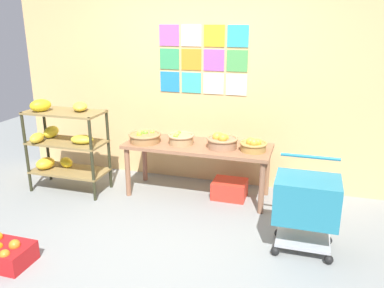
{
  "coord_description": "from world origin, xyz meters",
  "views": [
    {
      "loc": [
        1.35,
        -2.95,
        2.02
      ],
      "look_at": [
        0.23,
        0.74,
        0.8
      ],
      "focal_mm": 36.85,
      "sensor_mm": 36.0,
      "label": 1
    }
  ],
  "objects_px": {
    "banana_shelf_unit": "(62,139)",
    "fruit_basket_left": "(181,139)",
    "fruit_basket_right": "(222,141)",
    "fruit_basket_back_left": "(253,145)",
    "orange_crate_foreground": "(4,253)",
    "display_table": "(198,151)",
    "fruit_basket_back_right": "(145,137)",
    "produce_crate_under_table": "(230,189)",
    "shopping_cart": "(306,202)"
  },
  "relations": [
    {
      "from": "banana_shelf_unit",
      "to": "fruit_basket_left",
      "type": "height_order",
      "value": "banana_shelf_unit"
    },
    {
      "from": "fruit_basket_right",
      "to": "fruit_basket_back_left",
      "type": "relative_size",
      "value": 1.17
    },
    {
      "from": "fruit_basket_right",
      "to": "orange_crate_foreground",
      "type": "relative_size",
      "value": 0.8
    },
    {
      "from": "display_table",
      "to": "fruit_basket_back_right",
      "type": "distance_m",
      "value": 0.64
    },
    {
      "from": "banana_shelf_unit",
      "to": "fruit_basket_back_right",
      "type": "relative_size",
      "value": 2.99
    },
    {
      "from": "fruit_basket_back_left",
      "to": "display_table",
      "type": "bearing_deg",
      "value": 176.1
    },
    {
      "from": "display_table",
      "to": "fruit_basket_left",
      "type": "distance_m",
      "value": 0.24
    },
    {
      "from": "fruit_basket_left",
      "to": "banana_shelf_unit",
      "type": "bearing_deg",
      "value": -169.36
    },
    {
      "from": "display_table",
      "to": "banana_shelf_unit",
      "type": "bearing_deg",
      "value": -169.36
    },
    {
      "from": "banana_shelf_unit",
      "to": "fruit_basket_left",
      "type": "xyz_separation_m",
      "value": [
        1.42,
        0.27,
        0.06
      ]
    },
    {
      "from": "produce_crate_under_table",
      "to": "orange_crate_foreground",
      "type": "height_order",
      "value": "orange_crate_foreground"
    },
    {
      "from": "fruit_basket_back_left",
      "to": "fruit_basket_left",
      "type": "bearing_deg",
      "value": 179.42
    },
    {
      "from": "display_table",
      "to": "orange_crate_foreground",
      "type": "distance_m",
      "value": 2.24
    },
    {
      "from": "fruit_basket_right",
      "to": "orange_crate_foreground",
      "type": "distance_m",
      "value": 2.41
    },
    {
      "from": "fruit_basket_back_left",
      "to": "fruit_basket_right",
      "type": "bearing_deg",
      "value": 179.7
    },
    {
      "from": "banana_shelf_unit",
      "to": "fruit_basket_back_left",
      "type": "xyz_separation_m",
      "value": [
        2.26,
        0.26,
        0.06
      ]
    },
    {
      "from": "banana_shelf_unit",
      "to": "display_table",
      "type": "bearing_deg",
      "value": 10.64
    },
    {
      "from": "banana_shelf_unit",
      "to": "display_table",
      "type": "xyz_separation_m",
      "value": [
        1.61,
        0.3,
        -0.08
      ]
    },
    {
      "from": "display_table",
      "to": "fruit_basket_back_left",
      "type": "bearing_deg",
      "value": -3.9
    },
    {
      "from": "fruit_basket_back_right",
      "to": "banana_shelf_unit",
      "type": "bearing_deg",
      "value": -168.0
    },
    {
      "from": "shopping_cart",
      "to": "display_table",
      "type": "bearing_deg",
      "value": 136.67
    },
    {
      "from": "produce_crate_under_table",
      "to": "shopping_cart",
      "type": "relative_size",
      "value": 0.47
    },
    {
      "from": "display_table",
      "to": "fruit_basket_back_left",
      "type": "distance_m",
      "value": 0.67
    },
    {
      "from": "produce_crate_under_table",
      "to": "orange_crate_foreground",
      "type": "distance_m",
      "value": 2.46
    },
    {
      "from": "fruit_basket_left",
      "to": "shopping_cart",
      "type": "height_order",
      "value": "shopping_cart"
    },
    {
      "from": "fruit_basket_left",
      "to": "shopping_cart",
      "type": "bearing_deg",
      "value": -29.62
    },
    {
      "from": "display_table",
      "to": "produce_crate_under_table",
      "type": "bearing_deg",
      "value": 7.02
    },
    {
      "from": "fruit_basket_back_right",
      "to": "orange_crate_foreground",
      "type": "xyz_separation_m",
      "value": [
        -0.58,
        -1.74,
        -0.6
      ]
    },
    {
      "from": "fruit_basket_right",
      "to": "produce_crate_under_table",
      "type": "xyz_separation_m",
      "value": [
        0.09,
        0.09,
        -0.61
      ]
    },
    {
      "from": "fruit_basket_back_right",
      "to": "shopping_cart",
      "type": "height_order",
      "value": "shopping_cart"
    },
    {
      "from": "fruit_basket_right",
      "to": "produce_crate_under_table",
      "type": "relative_size",
      "value": 0.91
    },
    {
      "from": "fruit_basket_right",
      "to": "shopping_cart",
      "type": "bearing_deg",
      "value": -40.41
    },
    {
      "from": "fruit_basket_right",
      "to": "banana_shelf_unit",
      "type": "bearing_deg",
      "value": -172.23
    },
    {
      "from": "produce_crate_under_table",
      "to": "banana_shelf_unit",
      "type": "bearing_deg",
      "value": -170.05
    },
    {
      "from": "orange_crate_foreground",
      "to": "shopping_cart",
      "type": "distance_m",
      "value": 2.67
    },
    {
      "from": "orange_crate_foreground",
      "to": "display_table",
      "type": "bearing_deg",
      "value": 56.71
    },
    {
      "from": "fruit_basket_left",
      "to": "orange_crate_foreground",
      "type": "bearing_deg",
      "value": -119.38
    },
    {
      "from": "fruit_basket_right",
      "to": "produce_crate_under_table",
      "type": "height_order",
      "value": "fruit_basket_right"
    },
    {
      "from": "display_table",
      "to": "fruit_basket_back_left",
      "type": "xyz_separation_m",
      "value": [
        0.65,
        -0.04,
        0.14
      ]
    },
    {
      "from": "fruit_basket_back_left",
      "to": "produce_crate_under_table",
      "type": "distance_m",
      "value": 0.66
    },
    {
      "from": "display_table",
      "to": "fruit_basket_right",
      "type": "bearing_deg",
      "value": -8.2
    },
    {
      "from": "fruit_basket_back_right",
      "to": "orange_crate_foreground",
      "type": "distance_m",
      "value": 1.93
    },
    {
      "from": "fruit_basket_back_left",
      "to": "fruit_basket_left",
      "type": "xyz_separation_m",
      "value": [
        -0.84,
        0.01,
        -0.0
      ]
    },
    {
      "from": "orange_crate_foreground",
      "to": "shopping_cart",
      "type": "xyz_separation_m",
      "value": [
        2.45,
        0.98,
        0.38
      ]
    },
    {
      "from": "produce_crate_under_table",
      "to": "fruit_basket_left",
      "type": "bearing_deg",
      "value": -171.79
    },
    {
      "from": "fruit_basket_left",
      "to": "shopping_cart",
      "type": "xyz_separation_m",
      "value": [
        1.44,
        -0.82,
        -0.22
      ]
    },
    {
      "from": "fruit_basket_back_left",
      "to": "fruit_basket_back_right",
      "type": "distance_m",
      "value": 1.27
    },
    {
      "from": "fruit_basket_right",
      "to": "shopping_cart",
      "type": "distance_m",
      "value": 1.28
    },
    {
      "from": "fruit_basket_right",
      "to": "fruit_basket_back_left",
      "type": "height_order",
      "value": "fruit_basket_right"
    },
    {
      "from": "produce_crate_under_table",
      "to": "fruit_basket_right",
      "type": "bearing_deg",
      "value": -134.31
    }
  ]
}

